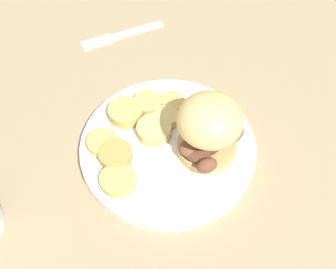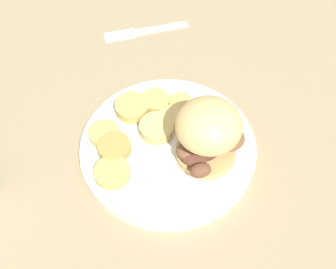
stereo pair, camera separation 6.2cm
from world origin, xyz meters
name	(u,v)px [view 1 (the left image)]	position (x,y,z in m)	size (l,w,h in m)	color
ground_plane	(168,151)	(0.00, 0.00, 0.00)	(4.00, 4.00, 0.00)	#937F5B
dinner_plate	(168,148)	(0.00, 0.00, 0.01)	(0.26, 0.26, 0.02)	white
sandwich	(210,128)	(0.05, -0.01, 0.07)	(0.11, 0.10, 0.10)	tan
potato_round_0	(125,112)	(-0.06, 0.06, 0.03)	(0.05, 0.05, 0.02)	tan
potato_round_1	(148,104)	(-0.03, 0.07, 0.03)	(0.04, 0.04, 0.02)	tan
potato_round_2	(118,180)	(-0.07, -0.06, 0.02)	(0.05, 0.05, 0.01)	tan
potato_round_3	(103,142)	(-0.09, 0.01, 0.02)	(0.04, 0.04, 0.01)	tan
potato_round_4	(164,117)	(0.00, 0.04, 0.02)	(0.04, 0.04, 0.01)	#DBB766
potato_round_5	(173,102)	(0.01, 0.08, 0.02)	(0.04, 0.04, 0.01)	tan
potato_round_6	(154,130)	(-0.02, 0.02, 0.03)	(0.05, 0.05, 0.02)	#DBB766
potato_round_7	(115,154)	(-0.07, -0.02, 0.02)	(0.05, 0.05, 0.01)	#BC8942
fork	(121,35)	(-0.07, 0.25, 0.00)	(0.15, 0.07, 0.00)	silver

